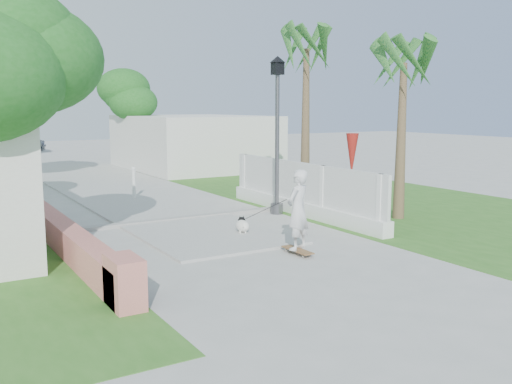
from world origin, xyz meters
TOP-DOWN VIEW (x-y plane):
  - ground at (0.00, 0.00)m, footprint 90.00×90.00m
  - path_strip at (0.00, 20.00)m, footprint 3.20×36.00m
  - curb at (0.00, 6.00)m, footprint 6.50×0.25m
  - grass_right at (7.00, 8.00)m, footprint 8.00×20.00m
  - pink_wall at (-3.30, 3.55)m, footprint 0.45×8.20m
  - lattice_fence at (3.40, 5.00)m, footprint 0.35×7.00m
  - building_right at (6.00, 18.00)m, footprint 6.00×8.00m
  - street_lamp at (2.90, 5.50)m, footprint 0.44×0.44m
  - bollard at (0.20, 10.00)m, footprint 0.14×0.14m
  - patio_umbrella at (4.80, 4.50)m, footprint 0.36×0.36m
  - tree_left_near at (-4.48, 2.98)m, footprint 3.60×3.60m
  - tree_path_right at (3.22, 19.98)m, footprint 3.00×3.00m
  - palm_far at (4.60, 6.50)m, footprint 1.80×1.80m
  - palm_near at (5.40, 3.20)m, footprint 1.80×1.80m
  - skateboarder at (0.72, 2.01)m, footprint 0.72×2.86m
  - dog at (0.73, 3.68)m, footprint 0.43×0.58m
  - parked_car at (-0.30, 33.13)m, footprint 4.27×1.87m

SIDE VIEW (x-z plane):
  - ground at x=0.00m, z-range 0.00..0.00m
  - grass_right at x=7.00m, z-range 0.00..0.01m
  - path_strip at x=0.00m, z-range 0.00..0.06m
  - curb at x=0.00m, z-range 0.00..0.10m
  - dog at x=0.73m, z-range 0.02..0.44m
  - pink_wall at x=-3.30m, z-range -0.09..0.71m
  - lattice_fence at x=3.40m, z-range -0.21..1.29m
  - bollard at x=0.20m, z-range 0.04..1.13m
  - parked_car at x=-0.30m, z-range 0.00..1.43m
  - skateboarder at x=0.72m, z-range -0.05..1.74m
  - building_right at x=6.00m, z-range 0.00..2.60m
  - patio_umbrella at x=4.80m, z-range 0.54..2.84m
  - street_lamp at x=2.90m, z-range 0.21..4.65m
  - tree_path_right at x=3.22m, z-range 1.10..5.89m
  - tree_left_near at x=-4.48m, z-range 1.18..6.46m
  - palm_near at x=5.40m, z-range 1.60..6.30m
  - palm_far at x=4.60m, z-range 1.83..7.13m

